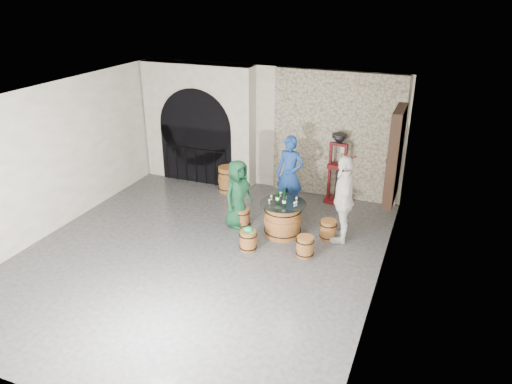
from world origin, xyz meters
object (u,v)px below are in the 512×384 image
at_px(barrel_table, 283,219).
at_px(barrel_stool_right, 328,230).
at_px(wine_bottle_left, 278,197).
at_px(corking_press, 338,163).
at_px(side_barrel, 228,179).
at_px(barrel_stool_left, 242,218).
at_px(barrel_stool_far, 288,207).
at_px(barrel_stool_near_left, 248,240).
at_px(person_blue, 290,174).
at_px(barrel_stool_near_right, 305,246).
at_px(wine_bottle_center, 284,200).
at_px(person_green, 238,194).
at_px(person_white, 343,199).
at_px(wine_bottle_right, 285,196).

height_order(barrel_table, barrel_stool_right, barrel_table).
bearing_deg(wine_bottle_left, corking_press, 69.71).
relative_size(side_barrel, corking_press, 0.38).
bearing_deg(side_barrel, barrel_stool_left, -56.47).
bearing_deg(barrel_stool_left, barrel_stool_far, 49.71).
relative_size(barrel_stool_near_left, wine_bottle_left, 1.33).
bearing_deg(person_blue, barrel_stool_far, -72.37).
distance_m(barrel_stool_far, barrel_stool_near_left, 1.87).
xyz_separation_m(barrel_table, person_blue, (-0.26, 1.24, 0.55)).
xyz_separation_m(barrel_table, barrel_stool_near_right, (0.71, -0.69, -0.17)).
bearing_deg(side_barrel, wine_bottle_center, -40.78).
distance_m(barrel_stool_near_left, person_green, 1.26).
distance_m(barrel_stool_left, barrel_stool_near_right, 1.85).
bearing_deg(corking_press, barrel_stool_right, -75.97).
height_order(barrel_stool_near_left, corking_press, corking_press).
bearing_deg(person_green, side_barrel, 51.22).
bearing_deg(barrel_stool_near_right, person_blue, 116.70).
relative_size(person_green, wine_bottle_center, 4.82).
height_order(barrel_stool_near_left, wine_bottle_left, wine_bottle_left).
relative_size(barrel_stool_near_right, barrel_stool_near_left, 1.00).
bearing_deg(barrel_stool_near_left, wine_bottle_center, 55.30).
bearing_deg(barrel_table, barrel_stool_near_left, -116.93).
distance_m(barrel_stool_right, barrel_stool_near_left, 1.78).
bearing_deg(barrel_table, barrel_stool_left, 177.69).
distance_m(person_white, wine_bottle_center, 1.23).
bearing_deg(corking_press, wine_bottle_left, -104.88).
xyz_separation_m(barrel_stool_left, barrel_stool_near_right, (1.70, -0.73, 0.00)).
distance_m(barrel_stool_near_right, wine_bottle_left, 1.26).
xyz_separation_m(wine_bottle_center, side_barrel, (-2.19, 1.89, -0.56)).
height_order(barrel_stool_near_left, wine_bottle_center, wine_bottle_center).
bearing_deg(wine_bottle_center, wine_bottle_right, 105.69).
relative_size(barrel_stool_left, person_green, 0.27).
distance_m(barrel_stool_left, person_blue, 1.58).
distance_m(person_green, wine_bottle_right, 1.09).
relative_size(barrel_table, person_green, 0.63).
xyz_separation_m(barrel_stool_right, wine_bottle_center, (-0.90, -0.33, 0.68)).
height_order(wine_bottle_center, corking_press, corking_press).
distance_m(barrel_stool_near_left, person_white, 2.16).
xyz_separation_m(barrel_stool_near_right, side_barrel, (-2.84, 2.44, 0.13)).
xyz_separation_m(barrel_table, barrel_stool_right, (0.97, 0.19, -0.17)).
bearing_deg(barrel_table, person_blue, 101.74).
height_order(barrel_table, wine_bottle_right, wine_bottle_right).
height_order(person_white, wine_bottle_right, person_white).
height_order(person_green, corking_press, corking_press).
height_order(wine_bottle_center, side_barrel, wine_bottle_center).
bearing_deg(barrel_stool_near_left, wine_bottle_left, 68.76).
bearing_deg(person_blue, wine_bottle_right, -71.28).
relative_size(wine_bottle_left, corking_press, 0.18).
bearing_deg(side_barrel, wine_bottle_left, -41.66).
bearing_deg(barrel_stool_far, barrel_stool_right, -33.55).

